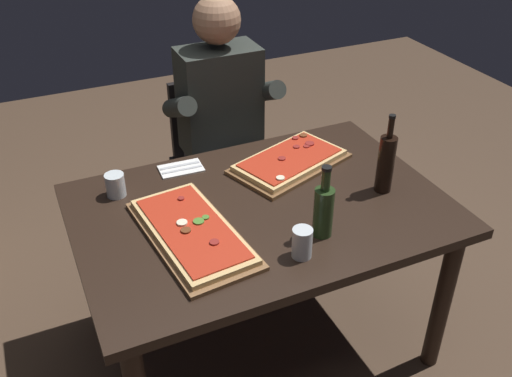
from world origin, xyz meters
The scene contains 11 objects.
ground_plane centered at (0.00, 0.00, 0.00)m, with size 6.40×6.40×0.00m, color #4C3828.
dining_table centered at (0.00, 0.00, 0.64)m, with size 1.40×0.96×0.74m.
pizza_rectangular_front centered at (0.24, 0.22, 0.76)m, with size 0.56×0.43×0.05m.
pizza_rectangular_left centered at (-0.30, -0.07, 0.76)m, with size 0.34×0.61×0.05m.
wine_bottle_dark centered at (0.12, -0.25, 0.85)m, with size 0.07×0.07×0.28m.
oil_bottle_amber centered at (0.48, -0.09, 0.86)m, with size 0.07×0.07×0.33m.
tumbler_near_camera centered at (-0.48, 0.30, 0.79)m, with size 0.08×0.08×0.09m.
tumbler_far_side centered at (0.00, -0.32, 0.79)m, with size 0.07×0.07×0.11m.
napkin_cutlery_set centered at (-0.19, 0.38, 0.74)m, with size 0.18×0.12×0.01m.
diner_chair centered at (0.14, 0.86, 0.49)m, with size 0.44×0.44×0.87m.
seated_diner centered at (0.14, 0.74, 0.74)m, with size 0.53×0.41×1.33m.
Camera 1 is at (-0.76, -1.63, 1.99)m, focal length 40.37 mm.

